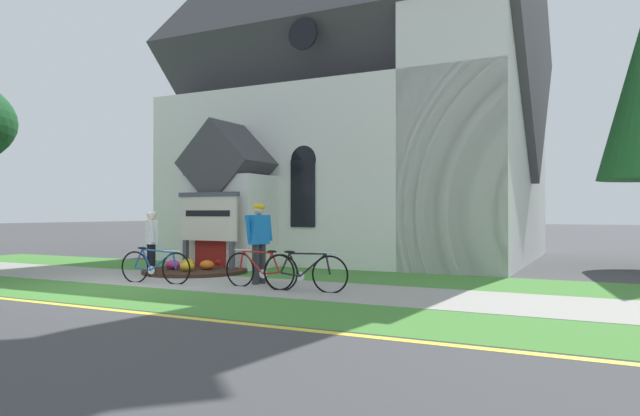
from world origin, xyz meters
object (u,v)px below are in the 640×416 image
object	(u,v)px
bicycle_orange	(155,267)
bicycle_white	(259,270)
church_sign	(208,219)
bicycle_black	(305,272)
cyclist_in_red_jersey	(151,238)
cyclist_in_blue_jersey	(259,236)

from	to	relation	value
bicycle_orange	bicycle_white	size ratio (longest dim) A/B	1.02
bicycle_orange	church_sign	bearing A→B (deg)	103.03
bicycle_black	cyclist_in_red_jersey	size ratio (longest dim) A/B	1.11
cyclist_in_red_jersey	bicycle_orange	bearing A→B (deg)	-43.75
cyclist_in_blue_jersey	bicycle_orange	bearing A→B (deg)	-157.16
church_sign	cyclist_in_blue_jersey	distance (m)	3.30
bicycle_white	cyclist_in_red_jersey	world-z (taller)	cyclist_in_red_jersey
bicycle_orange	bicycle_black	size ratio (longest dim) A/B	1.00
bicycle_black	cyclist_in_red_jersey	xyz separation A→B (m)	(-4.59, 0.68, 0.54)
bicycle_white	cyclist_in_blue_jersey	world-z (taller)	cyclist_in_blue_jersey
cyclist_in_red_jersey	bicycle_white	bearing A→B (deg)	-9.79
church_sign	bicycle_orange	xyz separation A→B (m)	(0.62, -2.69, -1.00)
church_sign	bicycle_black	world-z (taller)	church_sign
cyclist_in_blue_jersey	bicycle_white	bearing A→B (deg)	-56.20
bicycle_orange	bicycle_white	bearing A→B (deg)	8.64
bicycle_black	cyclist_in_red_jersey	distance (m)	4.67
bicycle_white	cyclist_in_red_jersey	distance (m)	3.59
bicycle_black	cyclist_in_blue_jersey	bearing A→B (deg)	157.65
church_sign	bicycle_white	xyz separation A→B (m)	(3.10, -2.31, -1.00)
church_sign	bicycle_orange	bearing A→B (deg)	-76.97
church_sign	bicycle_orange	size ratio (longest dim) A/B	1.19
cyclist_in_red_jersey	cyclist_in_blue_jersey	xyz separation A→B (m)	(3.15, -0.08, 0.11)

